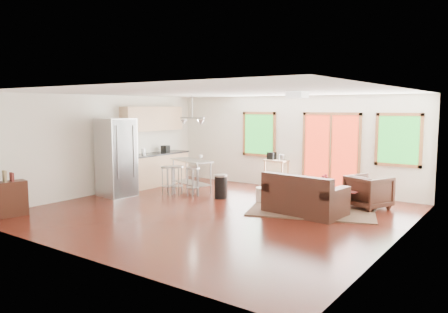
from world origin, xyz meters
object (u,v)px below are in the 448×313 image
Objects in this scene: island at (191,170)px; kitchen_cart at (276,164)px; loveseat at (304,198)px; armchair at (369,190)px; coffee_table at (324,192)px; rug at (312,208)px; refrigerator at (117,157)px; ottoman at (308,194)px.

kitchen_cart is (1.62, 1.80, 0.09)m from island.
loveseat is 1.72× the size of kitchen_cart.
coffee_table is at bearing 53.76° from armchair.
armchair reaches higher than coffee_table.
rug is 1.82× the size of island.
refrigerator reaches higher than armchair.
coffee_table is at bearing 26.32° from refrigerator.
armchair is 0.57× the size of island.
kitchen_cart reaches higher than coffee_table.
coffee_table is 0.74× the size of island.
island reaches higher than armchair.
armchair is 1.40× the size of ottoman.
coffee_table is at bearing 63.06° from rug.
ottoman is 0.59× the size of kitchen_cart.
coffee_table is 0.69m from ottoman.
refrigerator is (-4.79, -0.99, 0.65)m from loveseat.
kitchen_cart is (-1.99, 2.40, 0.34)m from loveseat.
ottoman is at bearing 10.83° from island.
refrigerator reaches higher than kitchen_cart.
coffee_table is 0.54× the size of refrigerator.
refrigerator is (-4.90, -1.84, 0.64)m from coffee_table.
coffee_table is 1.30× the size of armchair.
rug is at bearing 61.89° from armchair.
kitchen_cart reaches higher than island.
rug is at bearing -116.94° from coffee_table.
island is at bearing -176.10° from coffee_table.
loveseat is 1.66m from armchair.
armchair is 0.83× the size of kitchen_cart.
loveseat is 0.87× the size of refrigerator.
rug is at bearing -0.73° from island.
refrigerator is at bearing -153.15° from ottoman.
coffee_table is (0.15, 0.30, 0.35)m from rug.
armchair is (0.85, 0.50, 0.06)m from coffee_table.
loveseat is 3.14m from kitchen_cart.
rug is at bearing -57.11° from ottoman.
island is at bearing 179.27° from rug.
ottoman reaches higher than rug.
refrigerator reaches higher than coffee_table.
ottoman is (-1.42, -0.15, -0.22)m from armchair.
armchair is at bearing 60.68° from loveseat.
loveseat is 2.91× the size of ottoman.
rug is 2.66× the size of kitchen_cart.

